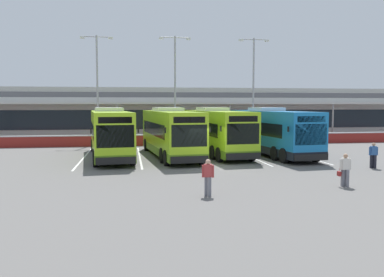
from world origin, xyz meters
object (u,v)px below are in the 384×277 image
(pedestrian_child, at_px, (373,155))
(coach_bus_left_centre, at_px, (170,134))
(lamp_post_centre, at_px, (175,82))
(pedestrian_with_handbag, at_px, (345,169))
(lamp_post_east, at_px, (253,83))
(coach_bus_leftmost, at_px, (110,134))
(lamp_post_west, at_px, (97,82))
(pedestrian_in_dark_coat, at_px, (208,176))
(coach_bus_right_centre, at_px, (271,132))
(coach_bus_centre, at_px, (216,132))

(pedestrian_child, bearing_deg, coach_bus_left_centre, 147.19)
(coach_bus_left_centre, height_order, lamp_post_centre, lamp_post_centre)
(pedestrian_with_handbag, height_order, lamp_post_east, lamp_post_east)
(coach_bus_left_centre, relative_size, pedestrian_child, 7.62)
(pedestrian_child, bearing_deg, coach_bus_leftmost, 154.36)
(coach_bus_left_centre, height_order, lamp_post_west, lamp_post_west)
(coach_bus_leftmost, relative_size, lamp_post_west, 1.12)
(coach_bus_left_centre, height_order, pedestrian_in_dark_coat, coach_bus_left_centre)
(lamp_post_centre, relative_size, lamp_post_east, 1.00)
(coach_bus_left_centre, xyz_separation_m, pedestrian_child, (12.05, -7.77, -0.91))
(coach_bus_leftmost, xyz_separation_m, coach_bus_right_centre, (12.64, -0.22, 0.00))
(pedestrian_in_dark_coat, height_order, pedestrian_child, same)
(pedestrian_in_dark_coat, height_order, lamp_post_centre, lamp_post_centre)
(coach_bus_left_centre, relative_size, pedestrian_in_dark_coat, 7.62)
(pedestrian_in_dark_coat, xyz_separation_m, lamp_post_centre, (1.33, 24.99, 5.42))
(pedestrian_child, xyz_separation_m, lamp_post_east, (-2.07, 18.82, 5.42))
(coach_bus_right_centre, bearing_deg, pedestrian_in_dark_coat, -119.24)
(coach_bus_right_centre, relative_size, lamp_post_west, 1.12)
(lamp_post_east, bearing_deg, coach_bus_leftmost, -143.27)
(coach_bus_leftmost, bearing_deg, pedestrian_with_handbag, -47.93)
(coach_bus_left_centre, relative_size, coach_bus_right_centre, 1.00)
(coach_bus_left_centre, xyz_separation_m, coach_bus_right_centre, (8.07, -0.01, 0.00))
(coach_bus_centre, xyz_separation_m, lamp_post_west, (-10.09, 10.64, 4.50))
(coach_bus_leftmost, relative_size, coach_bus_centre, 1.00)
(pedestrian_in_dark_coat, height_order, lamp_post_east, lamp_post_east)
(lamp_post_centre, bearing_deg, coach_bus_right_centre, -59.72)
(coach_bus_left_centre, bearing_deg, lamp_post_centre, 81.71)
(lamp_post_west, distance_m, lamp_post_centre, 7.93)
(lamp_post_east, bearing_deg, pedestrian_with_handbag, -96.44)
(coach_bus_leftmost, xyz_separation_m, pedestrian_in_dark_coat, (4.84, -14.15, -0.91))
(coach_bus_leftmost, xyz_separation_m, lamp_post_east, (14.54, 10.85, 4.50))
(pedestrian_in_dark_coat, distance_m, pedestrian_child, 13.29)
(pedestrian_with_handbag, distance_m, pedestrian_in_dark_coat, 7.07)
(coach_bus_leftmost, distance_m, coach_bus_left_centre, 4.57)
(pedestrian_with_handbag, xyz_separation_m, pedestrian_in_dark_coat, (-6.99, -1.03, 0.02))
(coach_bus_right_centre, bearing_deg, pedestrian_with_handbag, -93.56)
(coach_bus_leftmost, xyz_separation_m, coach_bus_centre, (8.38, 0.96, 0.00))
(coach_bus_right_centre, height_order, pedestrian_child, coach_bus_right_centre)
(pedestrian_child, relative_size, lamp_post_centre, 0.15)
(pedestrian_with_handbag, height_order, lamp_post_west, lamp_post_west)
(coach_bus_left_centre, bearing_deg, coach_bus_leftmost, 177.40)
(lamp_post_centre, height_order, lamp_post_east, same)
(coach_bus_centre, height_order, pedestrian_with_handbag, coach_bus_centre)
(coach_bus_centre, distance_m, pedestrian_child, 12.18)
(coach_bus_left_centre, relative_size, lamp_post_centre, 1.12)
(coach_bus_centre, relative_size, pedestrian_with_handbag, 7.62)
(coach_bus_left_centre, distance_m, pedestrian_with_handbag, 14.84)
(coach_bus_right_centre, bearing_deg, pedestrian_child, -62.87)
(pedestrian_with_handbag, relative_size, lamp_post_east, 0.15)
(lamp_post_west, bearing_deg, coach_bus_right_centre, -39.45)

